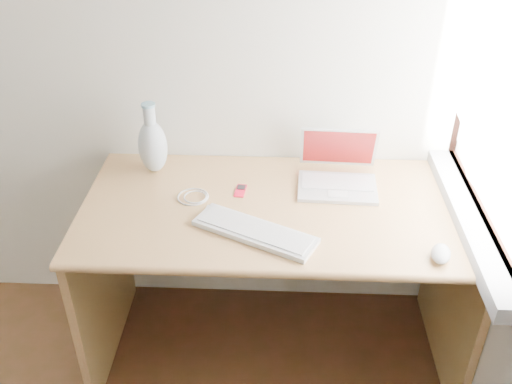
{
  "coord_description": "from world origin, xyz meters",
  "views": [
    {
      "loc": [
        1.01,
        -0.37,
        1.97
      ],
      "look_at": [
        0.93,
        1.35,
        0.85
      ],
      "focal_mm": 40.0,
      "sensor_mm": 36.0,
      "label": 1
    }
  ],
  "objects_px": {
    "desk": "(277,239)",
    "laptop": "(337,173)",
    "vase": "(153,145)",
    "external_keyboard": "(255,231)"
  },
  "relations": [
    {
      "from": "external_keyboard",
      "to": "desk",
      "type": "bearing_deg",
      "value": 100.48
    },
    {
      "from": "external_keyboard",
      "to": "vase",
      "type": "distance_m",
      "value": 0.6
    },
    {
      "from": "laptop",
      "to": "vase",
      "type": "distance_m",
      "value": 0.74
    },
    {
      "from": "desk",
      "to": "laptop",
      "type": "bearing_deg",
      "value": 18.29
    },
    {
      "from": "laptop",
      "to": "external_keyboard",
      "type": "bearing_deg",
      "value": -129.23
    },
    {
      "from": "desk",
      "to": "external_keyboard",
      "type": "distance_m",
      "value": 0.36
    },
    {
      "from": "desk",
      "to": "vase",
      "type": "distance_m",
      "value": 0.63
    },
    {
      "from": "external_keyboard",
      "to": "vase",
      "type": "bearing_deg",
      "value": 162.85
    },
    {
      "from": "external_keyboard",
      "to": "vase",
      "type": "height_order",
      "value": "vase"
    },
    {
      "from": "laptop",
      "to": "vase",
      "type": "bearing_deg",
      "value": 177.49
    }
  ]
}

